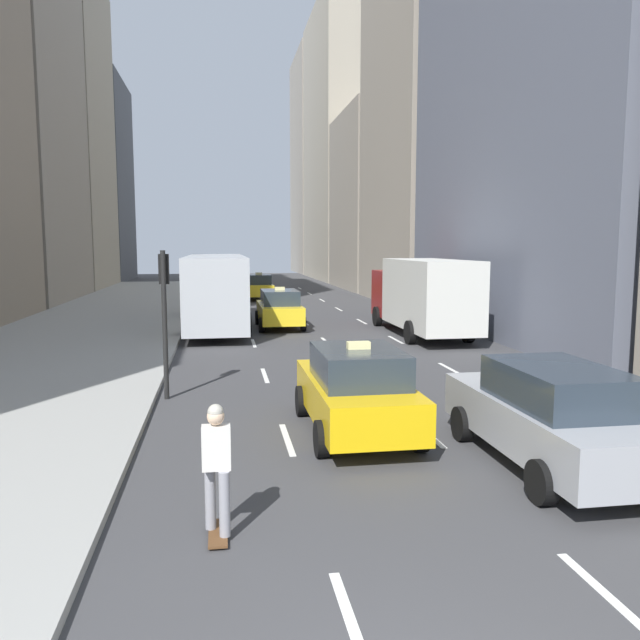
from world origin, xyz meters
TOP-DOWN VIEW (x-y plane):
  - sidewalk_left at (-7.00, 27.00)m, footprint 8.00×66.00m
  - lane_markings at (2.60, 23.00)m, footprint 5.72×56.00m
  - building_row_right at (12.00, 45.52)m, footprint 6.00×88.40m
  - taxi_lead at (1.20, 39.33)m, footprint 2.02×4.40m
  - taxi_third at (1.20, 8.22)m, footprint 2.02×4.40m
  - taxi_fourth at (1.20, 24.26)m, footprint 2.02×4.40m
  - sedan_black_near at (4.00, 5.85)m, footprint 2.02×4.84m
  - city_bus at (-1.61, 25.02)m, footprint 2.80×11.61m
  - box_truck at (6.80, 21.04)m, footprint 2.58×8.40m
  - skateboarder at (-1.50, 4.13)m, footprint 0.36×0.80m
  - traffic_light_pole at (-2.75, 11.74)m, footprint 0.24×0.42m

SIDE VIEW (x-z plane):
  - lane_markings at x=2.60m, z-range 0.00..0.01m
  - sidewalk_left at x=-7.00m, z-range 0.00..0.15m
  - taxi_lead at x=1.20m, z-range -0.05..1.82m
  - taxi_third at x=1.20m, z-range -0.05..1.82m
  - taxi_fourth at x=1.20m, z-range -0.05..1.82m
  - sedan_black_near at x=4.00m, z-range 0.02..1.78m
  - skateboarder at x=-1.50m, z-range 0.09..1.84m
  - box_truck at x=6.80m, z-range 0.14..3.29m
  - city_bus at x=-1.61m, z-range 0.16..3.41m
  - traffic_light_pole at x=-2.75m, z-range 0.61..4.21m
  - building_row_right at x=12.00m, z-range -4.68..33.32m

